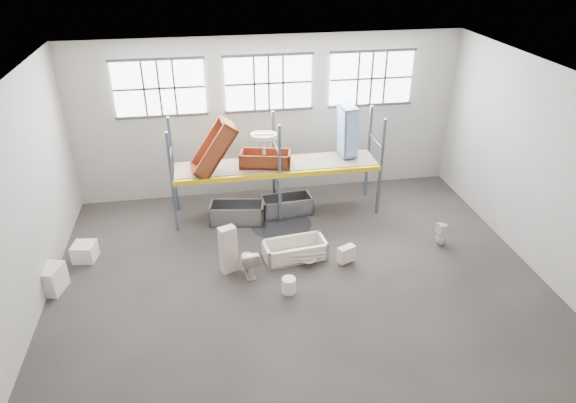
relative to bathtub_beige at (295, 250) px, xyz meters
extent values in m
cube|color=#4C4540|center=(-0.08, -0.94, -0.29)|extent=(12.00, 10.00, 0.10)
cube|color=silver|center=(-0.08, -0.94, 4.81)|extent=(12.00, 10.00, 0.10)
cube|color=#A09C95|center=(-0.08, 4.11, 2.26)|extent=(12.00, 0.10, 5.00)
cube|color=#A9A59D|center=(-0.08, -5.99, 2.26)|extent=(12.00, 0.10, 5.00)
cube|color=#B5B1A8|center=(-6.13, -0.94, 2.26)|extent=(0.10, 10.00, 5.00)
cube|color=#BAB5AC|center=(5.97, -0.94, 2.26)|extent=(0.10, 10.00, 5.00)
cube|color=white|center=(-3.28, 4.00, 3.36)|extent=(2.60, 0.04, 1.60)
cube|color=white|center=(-0.08, 4.00, 3.36)|extent=(2.60, 0.04, 1.60)
cube|color=white|center=(3.12, 4.00, 3.36)|extent=(2.60, 0.04, 1.60)
cube|color=slate|center=(-3.08, 1.96, 1.26)|extent=(0.08, 0.08, 3.00)
cube|color=slate|center=(-3.08, 3.16, 1.26)|extent=(0.08, 0.08, 3.00)
cube|color=slate|center=(-0.08, 1.96, 1.26)|extent=(0.08, 0.08, 3.00)
cube|color=slate|center=(-0.08, 3.16, 1.26)|extent=(0.08, 0.08, 3.00)
cube|color=slate|center=(2.92, 1.96, 1.26)|extent=(0.08, 0.08, 3.00)
cube|color=slate|center=(2.92, 3.16, 1.26)|extent=(0.08, 0.08, 3.00)
cube|color=yellow|center=(-0.08, 1.96, 1.26)|extent=(6.00, 0.10, 0.14)
cube|color=yellow|center=(-0.08, 3.16, 1.26)|extent=(6.00, 0.10, 0.14)
cube|color=gray|center=(-0.08, 2.56, 1.34)|extent=(5.90, 1.10, 0.03)
cylinder|color=black|center=(-0.08, 1.76, -0.24)|extent=(1.80, 1.80, 0.00)
cube|color=#EFDDC7|center=(1.27, -0.47, 0.04)|extent=(0.50, 0.38, 0.43)
imported|color=#F3DCC6|center=(0.28, -0.43, -0.08)|extent=(0.55, 0.55, 0.14)
imported|color=beige|center=(-1.27, -0.50, 0.13)|extent=(0.51, 0.78, 0.74)
cube|color=beige|center=(-1.74, -0.27, 0.39)|extent=(0.48, 0.40, 1.26)
imported|color=white|center=(4.08, -0.08, 0.11)|extent=(0.37, 0.36, 0.69)
imported|color=white|center=(-0.48, 2.21, 1.86)|extent=(0.78, 0.63, 0.64)
cylinder|color=white|center=(-0.40, -1.40, -0.05)|extent=(0.36, 0.36, 0.39)
cube|color=silver|center=(-6.11, -0.33, 0.09)|extent=(0.92, 0.85, 0.66)
cube|color=white|center=(-5.44, 0.86, -0.01)|extent=(0.64, 0.64, 0.46)
camera|label=1|loc=(-2.08, -11.04, 7.54)|focal=31.93mm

